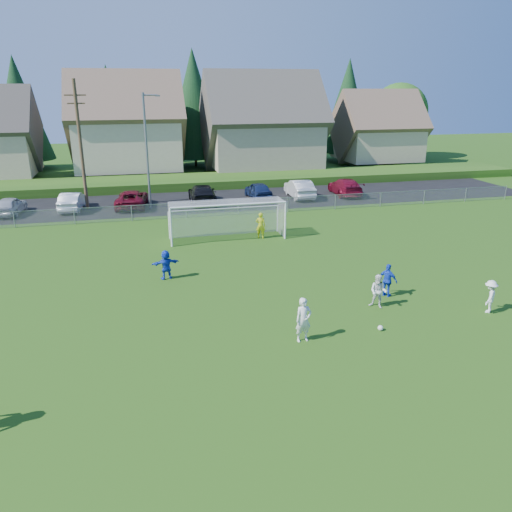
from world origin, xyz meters
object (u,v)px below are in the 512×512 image
object	(u,v)px
car_g	(345,187)
soccer_goal	(226,214)
player_blue_a	(388,280)
car_b	(72,201)
car_a	(10,206)
car_e	(258,190)
car_d	(202,194)
player_blue_b	(166,265)
player_white_a	(303,320)
car_c	(132,199)
soccer_ball	(380,328)
player_white_b	(378,291)
car_f	(299,189)
player_white_c	(490,296)
goalkeeper	(261,225)

from	to	relation	value
car_g	soccer_goal	bearing A→B (deg)	45.50
player_blue_a	car_b	xyz separation A→B (m)	(-16.18, 21.91, -0.08)
car_b	soccer_goal	bearing A→B (deg)	139.41
car_a	car_e	bearing A→B (deg)	-170.06
car_a	car_d	distance (m)	15.01
player_blue_b	car_a	world-z (taller)	player_blue_b
player_white_a	soccer_goal	xyz separation A→B (m)	(-0.32, 14.45, 0.74)
car_c	car_d	size ratio (longest dim) A/B	0.93
player_white_a	car_b	xyz separation A→B (m)	(-10.92, 25.14, -0.17)
soccer_ball	player_blue_a	bearing A→B (deg)	58.68
player_white_b	player_blue_b	distance (m)	10.65
player_white_a	car_f	size ratio (longest dim) A/B	0.37
player_white_c	goalkeeper	distance (m)	15.03
goalkeeper	car_f	size ratio (longest dim) A/B	0.35
player_white_b	car_f	world-z (taller)	car_f
player_blue_b	car_c	world-z (taller)	player_blue_b
car_g	car_a	bearing A→B (deg)	6.75
car_d	car_e	size ratio (longest dim) A/B	1.28
car_a	car_g	world-z (taller)	car_g
player_white_b	car_a	distance (m)	29.98
player_blue_b	soccer_goal	bearing A→B (deg)	-133.63
car_a	car_e	size ratio (longest dim) A/B	0.96
car_b	soccer_goal	world-z (taller)	soccer_goal
car_d	car_e	bearing A→B (deg)	-167.46
car_a	soccer_ball	bearing A→B (deg)	133.89
car_b	car_f	world-z (taller)	car_f
player_white_b	car_f	bearing A→B (deg)	122.26
soccer_ball	car_e	xyz separation A→B (m)	(1.31, 25.86, 0.61)
car_b	soccer_goal	xyz separation A→B (m)	(10.61, -10.68, 0.91)
player_blue_b	car_b	xyz separation A→B (m)	(-6.25, 17.16, -0.05)
goalkeeper	car_e	world-z (taller)	goalkeeper
soccer_ball	car_b	world-z (taller)	car_b
goalkeeper	player_white_c	bearing A→B (deg)	141.92
player_white_c	car_a	distance (m)	34.21
player_white_c	player_blue_b	distance (m)	15.32
car_b	car_f	distance (m)	19.23
soccer_goal	car_b	bearing A→B (deg)	134.79
car_c	car_f	xyz separation A→B (m)	(14.57, 0.36, 0.10)
car_a	car_d	xyz separation A→B (m)	(15.01, 0.38, 0.10)
player_white_b	car_g	size ratio (longest dim) A/B	0.30
car_f	car_g	distance (m)	4.44
car_a	car_g	size ratio (longest dim) A/B	0.79
player_white_b	car_g	world-z (taller)	player_white_b
player_white_b	soccer_goal	distance (m)	13.14
player_blue_a	player_white_c	bearing A→B (deg)	-165.65
goalkeeper	soccer_goal	world-z (taller)	soccer_goal
soccer_ball	player_white_b	bearing A→B (deg)	66.59
car_c	car_g	xyz separation A→B (m)	(19.00, 0.49, 0.05)
car_g	player_blue_b	bearing A→B (deg)	50.41
car_d	car_f	world-z (taller)	car_f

